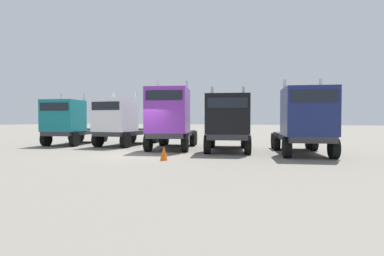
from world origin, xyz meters
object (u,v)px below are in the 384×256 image
(semi_truck_navy, at_px, (305,121))
(traffic_cone_near, at_px, (164,153))
(semi_truck_teal, at_px, (69,122))
(semi_truck_white, at_px, (120,122))
(semi_truck_black, at_px, (228,122))
(semi_truck_purple, at_px, (170,118))

(semi_truck_navy, xyz_separation_m, traffic_cone_near, (-6.00, -4.52, -1.49))
(semi_truck_teal, bearing_deg, semi_truck_white, 85.57)
(semi_truck_navy, bearing_deg, semi_truck_white, -108.82)
(semi_truck_teal, xyz_separation_m, semi_truck_black, (12.27, -0.11, 0.03))
(traffic_cone_near, bearing_deg, semi_truck_navy, 36.98)
(semi_truck_white, height_order, semi_truck_black, semi_truck_white)
(semi_truck_navy, bearing_deg, semi_truck_purple, -103.63)
(semi_truck_purple, bearing_deg, traffic_cone_near, 7.22)
(semi_truck_navy, bearing_deg, semi_truck_black, -107.37)
(semi_truck_purple, xyz_separation_m, semi_truck_black, (3.62, 0.30, -0.23))
(traffic_cone_near, bearing_deg, semi_truck_purple, 113.04)
(semi_truck_white, height_order, semi_truck_purple, semi_truck_purple)
(traffic_cone_near, bearing_deg, semi_truck_black, 70.19)
(semi_truck_black, distance_m, traffic_cone_near, 5.26)
(semi_truck_black, bearing_deg, semi_truck_teal, -105.68)
(semi_truck_teal, relative_size, semi_truck_white, 1.04)
(semi_truck_navy, height_order, traffic_cone_near, semi_truck_navy)
(semi_truck_purple, relative_size, traffic_cone_near, 9.82)
(semi_truck_purple, relative_size, semi_truck_navy, 1.03)
(semi_truck_white, xyz_separation_m, semi_truck_navy, (12.43, -1.06, 0.10))
(semi_truck_teal, xyz_separation_m, semi_truck_navy, (16.55, -0.36, 0.11))
(semi_truck_teal, distance_m, traffic_cone_near, 11.71)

